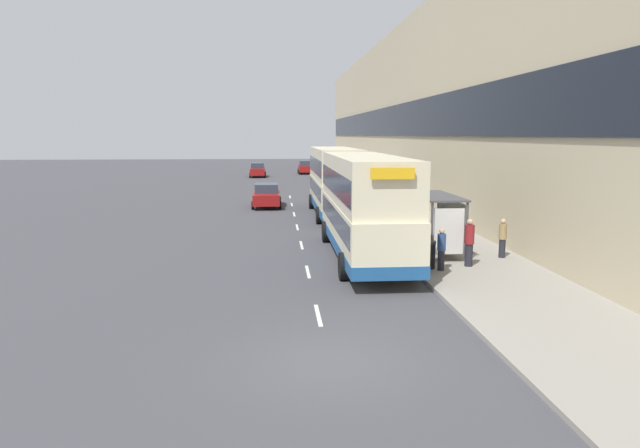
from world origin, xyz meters
The scene contains 20 objects.
ground_plane centered at (0.00, 0.00, 0.00)m, with size 220.00×220.00×0.00m, color #424247.
pavement centered at (6.50, 38.50, 0.07)m, with size 5.00×93.00×0.14m.
terrace_facade centered at (10.49, 38.50, 7.03)m, with size 3.10×93.00×14.06m.
lane_mark_0 centered at (0.00, 3.43, 0.01)m, with size 0.12×2.00×0.01m.
lane_mark_1 centered at (0.00, 8.70, 0.01)m, with size 0.12×2.00×0.01m.
lane_mark_2 centered at (0.00, 13.97, 0.01)m, with size 0.12×2.00×0.01m.
lane_mark_3 centered at (0.00, 19.24, 0.01)m, with size 0.12×2.00×0.01m.
lane_mark_4 centered at (0.00, 24.51, 0.01)m, with size 0.12×2.00×0.01m.
lane_mark_5 centered at (0.00, 29.78, 0.01)m, with size 0.12×2.00×0.01m.
lane_mark_6 centered at (0.00, 35.05, 0.01)m, with size 0.12×2.00×0.01m.
bus_shelter centered at (5.77, 10.89, 1.88)m, with size 1.60×4.20×2.48m.
double_decker_bus_near centered at (2.47, 10.89, 2.29)m, with size 2.85×11.33×4.30m.
double_decker_bus_ahead centered at (2.58, 23.72, 2.28)m, with size 2.85×10.69×4.30m.
car_0 centered at (-3.36, 57.95, 0.85)m, with size 1.95×4.37×1.72m.
car_1 centered at (2.78, 63.36, 0.87)m, with size 1.94×4.59×1.75m.
car_2 centered at (-1.83, 28.57, 0.83)m, with size 2.06×4.55×1.66m.
pedestrian_at_shelter centered at (6.19, 8.58, 1.08)m, with size 0.37×0.37×1.84m.
pedestrian_1 centered at (8.09, 10.00, 0.96)m, with size 0.32×0.32×1.61m.
pedestrian_2 centered at (4.93, 7.99, 0.95)m, with size 0.31×0.31×1.58m.
litter_bin centered at (4.55, 8.36, 0.67)m, with size 0.55×0.55×1.05m.
Camera 1 is at (-1.18, -12.34, 5.16)m, focal length 32.00 mm.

